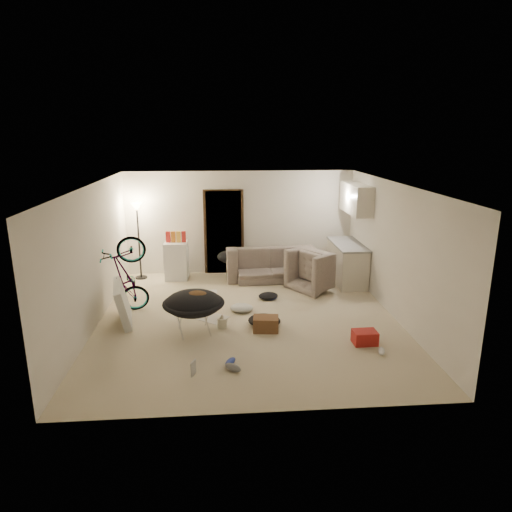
{
  "coord_description": "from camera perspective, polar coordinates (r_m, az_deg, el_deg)",
  "views": [
    {
      "loc": [
        -0.49,
        -7.96,
        3.38
      ],
      "look_at": [
        0.2,
        0.6,
        1.05
      ],
      "focal_mm": 32.0,
      "sensor_mm": 36.0,
      "label": 1
    }
  ],
  "objects": [
    {
      "name": "juicer",
      "position": [
        8.25,
        -4.25,
        -8.24
      ],
      "size": [
        0.18,
        0.18,
        0.26
      ],
      "color": "beige",
      "rests_on": "floor"
    },
    {
      "name": "snack_box_0",
      "position": [
        10.85,
        -10.92,
        2.24
      ],
      "size": [
        0.11,
        0.09,
        0.3
      ],
      "primitive_type": "cube",
      "rotation": [
        0.0,
        0.0,
        -0.16
      ],
      "color": "#A81D19",
      "rests_on": "mini_fridge"
    },
    {
      "name": "tv_box",
      "position": [
        8.74,
        -16.33,
        -5.65
      ],
      "size": [
        0.5,
        1.13,
        0.74
      ],
      "primitive_type": "cube",
      "rotation": [
        0.0,
        -0.21,
        0.2
      ],
      "color": "silver",
      "rests_on": "floor"
    },
    {
      "name": "newspaper",
      "position": [
        8.73,
        -5.66,
        -7.65
      ],
      "size": [
        0.74,
        0.71,
        0.01
      ],
      "primitive_type": "cube",
      "rotation": [
        0.0,
        0.0,
        0.92
      ],
      "color": "beige",
      "rests_on": "floor"
    },
    {
      "name": "drink_case_a",
      "position": [
        8.11,
        1.24,
        -8.47
      ],
      "size": [
        0.47,
        0.36,
        0.25
      ],
      "primitive_type": "cube",
      "rotation": [
        0.0,
        0.0,
        -0.12
      ],
      "color": "brown",
      "rests_on": "floor"
    },
    {
      "name": "ceiling",
      "position": [
        8.02,
        -1.09,
        8.96
      ],
      "size": [
        5.5,
        6.0,
        0.02
      ],
      "primitive_type": "cube",
      "color": "white",
      "rests_on": "wall_back"
    },
    {
      "name": "snack_box_3",
      "position": [
        10.81,
        -9.02,
        2.29
      ],
      "size": [
        0.11,
        0.08,
        0.3
      ],
      "primitive_type": "cube",
      "rotation": [
        0.0,
        0.0,
        0.09
      ],
      "color": "#A81D19",
      "rests_on": "mini_fridge"
    },
    {
      "name": "book_blue",
      "position": [
        9.72,
        -7.13,
        -5.17
      ],
      "size": [
        0.4,
        0.39,
        0.03
      ],
      "primitive_type": "cube",
      "rotation": [
        0.0,
        0.0,
        0.81
      ],
      "color": "#2F43AC",
      "rests_on": "floor"
    },
    {
      "name": "saucer_chair",
      "position": [
        7.98,
        -7.79,
        -6.52
      ],
      "size": [
        1.06,
        1.06,
        0.76
      ],
      "color": "silver",
      "rests_on": "floor"
    },
    {
      "name": "clothes_lump_c",
      "position": [
        8.97,
        -1.81,
        -6.49
      ],
      "size": [
        0.53,
        0.48,
        0.14
      ],
      "primitive_type": "ellipsoid",
      "rotation": [
        0.0,
        0.0,
        -0.25
      ],
      "color": "silver",
      "rests_on": "floor"
    },
    {
      "name": "snack_box_2",
      "position": [
        10.82,
        -9.66,
        2.27
      ],
      "size": [
        0.1,
        0.07,
        0.3
      ],
      "primitive_type": "cube",
      "rotation": [
        0.0,
        0.0,
        -0.01
      ],
      "color": "gold",
      "rests_on": "mini_fridge"
    },
    {
      "name": "kitchen_uppers",
      "position": [
        10.51,
        12.4,
        7.03
      ],
      "size": [
        0.38,
        1.4,
        0.65
      ],
      "primitive_type": "cube",
      "color": "beige",
      "rests_on": "wall_right"
    },
    {
      "name": "wall_front",
      "position": [
        5.41,
        0.96,
        -8.0
      ],
      "size": [
        5.5,
        0.02,
        2.5
      ],
      "primitive_type": "cube",
      "color": "white",
      "rests_on": "floor"
    },
    {
      "name": "sofa_drape",
      "position": [
        10.79,
        -3.39,
        -0.09
      ],
      "size": [
        0.65,
        0.58,
        0.28
      ],
      "primitive_type": "ellipsoid",
      "rotation": [
        0.0,
        0.0,
        -0.23
      ],
      "color": "black",
      "rests_on": "sofa"
    },
    {
      "name": "shoe_2",
      "position": [
        7.05,
        -3.23,
        -13.07
      ],
      "size": [
        0.22,
        0.28,
        0.1
      ],
      "primitive_type": "ellipsoid",
      "rotation": [
        0.0,
        0.0,
        1.06
      ],
      "color": "#2F43AC",
      "rests_on": "floor"
    },
    {
      "name": "shoe_1",
      "position": [
        9.63,
        -9.01,
        -5.26
      ],
      "size": [
        0.27,
        0.18,
        0.09
      ],
      "primitive_type": "ellipsoid",
      "rotation": [
        0.0,
        0.0,
        -0.33
      ],
      "color": "slate",
      "rests_on": "floor"
    },
    {
      "name": "wall_back",
      "position": [
        11.19,
        -2.01,
        4.21
      ],
      "size": [
        5.5,
        0.02,
        2.5
      ],
      "primitive_type": "cube",
      "color": "white",
      "rests_on": "floor"
    },
    {
      "name": "bicycle",
      "position": [
        9.12,
        -15.84,
        -4.42
      ],
      "size": [
        1.65,
        0.9,
        0.91
      ],
      "primitive_type": "imported",
      "rotation": [
        0.0,
        -0.17,
        1.72
      ],
      "color": "black",
      "rests_on": "floor"
    },
    {
      "name": "shoe_0",
      "position": [
        9.54,
        1.79,
        -5.23
      ],
      "size": [
        0.29,
        0.15,
        0.1
      ],
      "primitive_type": "ellipsoid",
      "rotation": [
        0.0,
        0.0,
        0.11
      ],
      "color": "#2F43AC",
      "rests_on": "floor"
    },
    {
      "name": "drink_case_b",
      "position": [
        7.85,
        13.44,
        -9.86
      ],
      "size": [
        0.39,
        0.3,
        0.22
      ],
      "primitive_type": "cube",
      "rotation": [
        0.0,
        0.0,
        0.02
      ],
      "color": "#A81D19",
      "rests_on": "floor"
    },
    {
      "name": "clothes_lump_a",
      "position": [
        8.32,
        1.04,
        -8.07
      ],
      "size": [
        0.72,
        0.66,
        0.19
      ],
      "primitive_type": "ellipsoid",
      "rotation": [
        0.0,
        0.0,
        -0.31
      ],
      "color": "black",
      "rests_on": "floor"
    },
    {
      "name": "mini_fridge",
      "position": [
        10.96,
        -9.89,
        -0.56
      ],
      "size": [
        0.55,
        0.55,
        0.89
      ],
      "primitive_type": "cube",
      "rotation": [
        0.0,
        0.0,
        -0.05
      ],
      "color": "white",
      "rests_on": "floor"
    },
    {
      "name": "clothes_lump_b",
      "position": [
        9.61,
        1.54,
        -5.0
      ],
      "size": [
        0.51,
        0.47,
        0.13
      ],
      "primitive_type": "ellipsoid",
      "rotation": [
        0.0,
        0.0,
        0.32
      ],
      "color": "black",
      "rests_on": "floor"
    },
    {
      "name": "shoe_3",
      "position": [
        6.88,
        -2.9,
        -13.76
      ],
      "size": [
        0.29,
        0.29,
        0.11
      ],
      "primitive_type": "ellipsoid",
      "rotation": [
        0.0,
        0.0,
        -0.77
      ],
      "color": "slate",
      "rests_on": "floor"
    },
    {
      "name": "shoe_4",
      "position": [
        7.61,
        15.42,
        -11.38
      ],
      "size": [
        0.17,
        0.27,
        0.09
      ],
      "primitive_type": "ellipsoid",
      "rotation": [
        0.0,
        0.0,
        1.26
      ],
      "color": "white",
      "rests_on": "floor"
    },
    {
      "name": "book_white",
      "position": [
        10.02,
        -5.47,
        -4.53
      ],
      "size": [
        0.21,
        0.26,
        0.02
      ],
      "primitive_type": "cube",
      "rotation": [
        0.0,
        0.0,
        0.02
      ],
      "color": "silver",
      "rests_on": "floor"
    },
    {
      "name": "floor_lamp",
      "position": [
        10.98,
        -14.56,
        3.82
      ],
      "size": [
        0.28,
        0.28,
        1.81
      ],
      "color": "black",
      "rests_on": "floor"
    },
    {
      "name": "book_asset",
      "position": [
        6.79,
        -8.08,
        -14.78
      ],
      "size": [
        0.27,
        0.24,
        0.02
      ],
      "primitive_type": "imported",
      "rotation": [
        0.0,
        0.0,
        1.18
      ],
      "color": "#A81D19",
      "rests_on": "floor"
    },
    {
      "name": "armchair",
      "position": [
        10.34,
        7.99,
        -2.14
      ],
      "size": [
        1.28,
        1.32,
        0.65
      ],
      "primitive_type": "imported",
      "rotation": [
        0.0,
        0.0,
        2.16
      ],
      "color": "#353D35",
      "rests_on": "floor"
    },
    {
      "name": "wall_left",
      "position": [
        8.55,
        -19.84,
        -0.16
      ],
      "size": [
        0.02,
        6.0,
        2.5
      ],
      "primitive_type": "cube",
      "color": "white",
      "rests_on": "floor"
    },
    {
      "name": "sofa",
      "position": [
        10.92,
        1.63,
        -1.2
      ],
      "size": [
        2.09,
        0.91,
        0.6
      ],
      "primitive_type": "imported",
      "rotation": [
        0.0,
        0.0,
        3.2
      ],
      "color": "#353D35",
      "rests_on": "floor"
    },
    {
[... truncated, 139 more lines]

